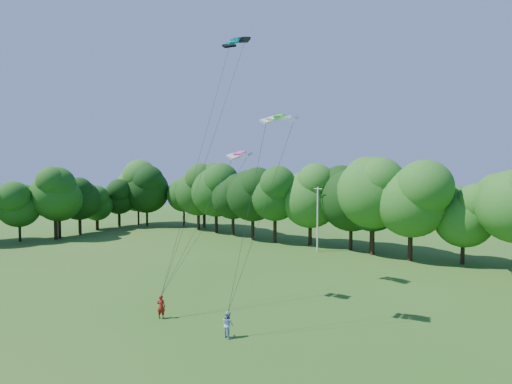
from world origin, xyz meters
The scene contains 10 objects.
ground centered at (0.00, 0.00, 0.00)m, with size 160.00×160.00×0.00m, color #235818.
utility_pole centered at (-4.19, 32.00, 4.30)m, with size 1.60×0.66×8.38m.
kite_flyer_left centered at (-0.69, 4.20, 0.84)m, with size 0.61×0.40×1.68m, color maroon.
kite_flyer_right centered at (5.14, 4.76, 0.82)m, with size 0.80×0.62×1.65m, color #9EBADB.
kite_teal centered at (-1.42, 13.12, 21.70)m, with size 2.75×1.53×0.54m.
kite_green centered at (6.61, 8.15, 13.87)m, with size 2.55×1.66×0.41m.
kite_pink centered at (1.22, 10.44, 11.73)m, with size 2.07×1.21×0.40m.
tree_back_west centered at (-31.06, 36.26, 8.10)m, with size 8.92×8.92×12.98m.
tree_back_center centered at (1.68, 35.47, 7.62)m, with size 8.39×8.39×12.20m.
tree_flank_west centered at (-40.27, 15.20, 7.24)m, with size 7.98×7.98×11.60m.
Camera 1 is at (21.64, -13.10, 10.20)m, focal length 28.00 mm.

